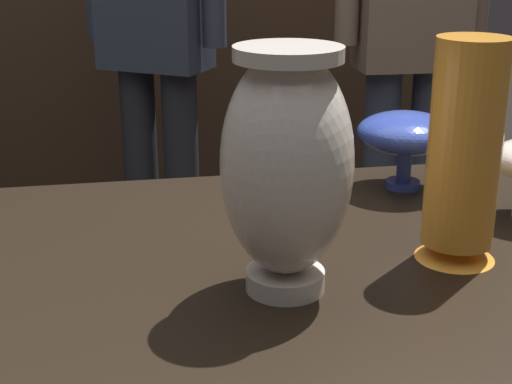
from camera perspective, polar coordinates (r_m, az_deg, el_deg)
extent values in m
cube|color=black|center=(0.92, -2.03, -6.50)|extent=(1.20, 0.64, 0.05)
cube|color=#422D1E|center=(3.10, -7.86, 6.25)|extent=(2.60, 0.40, 0.95)
cylinder|color=silver|center=(0.83, 2.24, -6.69)|extent=(0.09, 0.09, 0.02)
ellipsoid|color=silver|center=(0.78, 2.37, 2.11)|extent=(0.14, 0.14, 0.24)
cylinder|color=silver|center=(0.76, 2.49, 10.54)|extent=(0.11, 0.11, 0.02)
cylinder|color=#2D429E|center=(1.17, 11.15, 0.60)|extent=(0.05, 0.05, 0.01)
cylinder|color=#2D429E|center=(1.17, 11.25, 1.95)|extent=(0.02, 0.02, 0.05)
ellipsoid|color=#2D429E|center=(1.15, 11.42, 4.49)|extent=(0.15, 0.15, 0.06)
cone|color=orange|center=(0.94, 14.95, -4.27)|extent=(0.10, 0.10, 0.02)
cylinder|color=orange|center=(0.90, 15.69, 3.55)|extent=(0.09, 0.09, 0.25)
cylinder|color=#232328|center=(2.40, -5.65, 0.16)|extent=(0.11, 0.11, 0.77)
cylinder|color=#232328|center=(2.47, -8.72, 0.61)|extent=(0.11, 0.11, 0.77)
cylinder|color=#333847|center=(2.47, 12.63, 0.35)|extent=(0.11, 0.11, 0.78)
cylinder|color=#333847|center=(2.42, 9.30, 0.19)|extent=(0.11, 0.11, 0.78)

